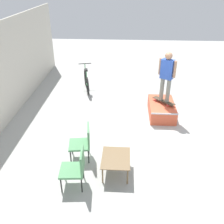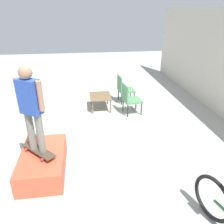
{
  "view_description": "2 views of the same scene",
  "coord_description": "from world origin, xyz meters",
  "px_view_note": "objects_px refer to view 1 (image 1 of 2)",
  "views": [
    {
      "loc": [
        -6.28,
        0.49,
        4.19
      ],
      "look_at": [
        -0.11,
        0.86,
        0.75
      ],
      "focal_mm": 40.0,
      "sensor_mm": 36.0,
      "label": 1
    },
    {
      "loc": [
        4.78,
        0.14,
        2.95
      ],
      "look_at": [
        0.24,
        0.78,
        0.79
      ],
      "focal_mm": 35.0,
      "sensor_mm": 36.0,
      "label": 2
    }
  ],
  "objects_px": {
    "patio_chair_right": "(83,141)",
    "bicycle": "(86,81)",
    "skate_ramp_box": "(161,109)",
    "coffee_table": "(116,159)",
    "skateboard_on_ramp": "(164,101)",
    "patio_chair_left": "(76,167)",
    "person_skater": "(167,73)"
  },
  "relations": [
    {
      "from": "patio_chair_left",
      "to": "bicycle",
      "type": "bearing_deg",
      "value": -178.35
    },
    {
      "from": "skateboard_on_ramp",
      "to": "bicycle",
      "type": "distance_m",
      "value": 3.44
    },
    {
      "from": "patio_chair_left",
      "to": "bicycle",
      "type": "height_order",
      "value": "bicycle"
    },
    {
      "from": "skate_ramp_box",
      "to": "patio_chair_left",
      "type": "bearing_deg",
      "value": 146.18
    },
    {
      "from": "skate_ramp_box",
      "to": "coffee_table",
      "type": "bearing_deg",
      "value": 154.14
    },
    {
      "from": "skateboard_on_ramp",
      "to": "coffee_table",
      "type": "bearing_deg",
      "value": 109.88
    },
    {
      "from": "patio_chair_right",
      "to": "skateboard_on_ramp",
      "type": "bearing_deg",
      "value": 128.54
    },
    {
      "from": "skate_ramp_box",
      "to": "patio_chair_right",
      "type": "relative_size",
      "value": 1.53
    },
    {
      "from": "skate_ramp_box",
      "to": "patio_chair_right",
      "type": "bearing_deg",
      "value": 136.9
    },
    {
      "from": "person_skater",
      "to": "skateboard_on_ramp",
      "type": "bearing_deg",
      "value": -84.77
    },
    {
      "from": "patio_chair_right",
      "to": "patio_chair_left",
      "type": "bearing_deg",
      "value": -7.99
    },
    {
      "from": "patio_chair_left",
      "to": "patio_chair_right",
      "type": "bearing_deg",
      "value": 175.44
    },
    {
      "from": "skate_ramp_box",
      "to": "person_skater",
      "type": "relative_size",
      "value": 0.89
    },
    {
      "from": "patio_chair_right",
      "to": "bicycle",
      "type": "distance_m",
      "value": 4.36
    },
    {
      "from": "coffee_table",
      "to": "skateboard_on_ramp",
      "type": "bearing_deg",
      "value": -26.44
    },
    {
      "from": "skate_ramp_box",
      "to": "person_skater",
      "type": "bearing_deg",
      "value": -64.8
    },
    {
      "from": "bicycle",
      "to": "patio_chair_right",
      "type": "bearing_deg",
      "value": 173.92
    },
    {
      "from": "skateboard_on_ramp",
      "to": "bicycle",
      "type": "relative_size",
      "value": 0.44
    },
    {
      "from": "skate_ramp_box",
      "to": "patio_chair_left",
      "type": "xyz_separation_m",
      "value": [
        -3.34,
        2.24,
        0.31
      ]
    },
    {
      "from": "skate_ramp_box",
      "to": "coffee_table",
      "type": "relative_size",
      "value": 1.73
    },
    {
      "from": "patio_chair_right",
      "to": "person_skater",
      "type": "bearing_deg",
      "value": 128.54
    },
    {
      "from": "skateboard_on_ramp",
      "to": "patio_chair_left",
      "type": "relative_size",
      "value": 0.78
    },
    {
      "from": "skate_ramp_box",
      "to": "patio_chair_right",
      "type": "xyz_separation_m",
      "value": [
        -2.4,
        2.24,
        0.31
      ]
    },
    {
      "from": "skate_ramp_box",
      "to": "person_skater",
      "type": "xyz_separation_m",
      "value": [
        0.02,
        -0.05,
        1.25
      ]
    },
    {
      "from": "person_skater",
      "to": "patio_chair_right",
      "type": "bearing_deg",
      "value": 78.37
    },
    {
      "from": "person_skater",
      "to": "patio_chair_right",
      "type": "relative_size",
      "value": 1.72
    },
    {
      "from": "coffee_table",
      "to": "bicycle",
      "type": "distance_m",
      "value": 5.01
    },
    {
      "from": "skate_ramp_box",
      "to": "patio_chair_right",
      "type": "height_order",
      "value": "patio_chair_right"
    },
    {
      "from": "skateboard_on_ramp",
      "to": "patio_chair_right",
      "type": "bearing_deg",
      "value": 92.89
    },
    {
      "from": "patio_chair_left",
      "to": "coffee_table",
      "type": "bearing_deg",
      "value": 114.19
    },
    {
      "from": "patio_chair_left",
      "to": "patio_chair_right",
      "type": "distance_m",
      "value": 0.95
    },
    {
      "from": "patio_chair_right",
      "to": "bicycle",
      "type": "xyz_separation_m",
      "value": [
        4.32,
        0.58,
        -0.14
      ]
    }
  ]
}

